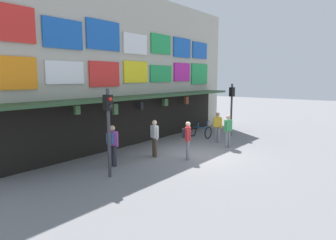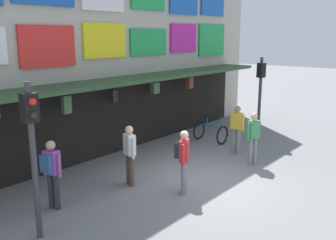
{
  "view_description": "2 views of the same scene",
  "coord_description": "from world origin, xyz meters",
  "px_view_note": "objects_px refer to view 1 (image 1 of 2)",
  "views": [
    {
      "loc": [
        -11.5,
        -7.06,
        3.58
      ],
      "look_at": [
        -0.64,
        1.32,
        1.61
      ],
      "focal_mm": 31.88,
      "sensor_mm": 36.0,
      "label": 1
    },
    {
      "loc": [
        -8.23,
        -5.46,
        4.05
      ],
      "look_at": [
        0.13,
        1.42,
        1.57
      ],
      "focal_mm": 39.99,
      "sensor_mm": 36.0,
      "label": 2
    }
  ],
  "objects_px": {
    "pedestrian_in_red": "(228,129)",
    "pedestrian_in_white": "(218,126)",
    "traffic_light_near": "(109,118)",
    "traffic_light_far": "(232,101)",
    "pedestrian_in_black": "(155,136)",
    "pedestrian_in_green": "(112,143)",
    "bicycle_parked": "(200,131)",
    "pedestrian_in_yellow": "(187,138)"
  },
  "relations": [
    {
      "from": "traffic_light_near",
      "to": "pedestrian_in_black",
      "type": "relative_size",
      "value": 1.9
    },
    {
      "from": "traffic_light_far",
      "to": "pedestrian_in_black",
      "type": "distance_m",
      "value": 6.85
    },
    {
      "from": "pedestrian_in_red",
      "to": "bicycle_parked",
      "type": "bearing_deg",
      "value": 61.2
    },
    {
      "from": "traffic_light_near",
      "to": "pedestrian_in_green",
      "type": "distance_m",
      "value": 1.72
    },
    {
      "from": "pedestrian_in_red",
      "to": "pedestrian_in_white",
      "type": "relative_size",
      "value": 1.0
    },
    {
      "from": "pedestrian_in_black",
      "to": "pedestrian_in_white",
      "type": "bearing_deg",
      "value": -10.7
    },
    {
      "from": "pedestrian_in_red",
      "to": "pedestrian_in_white",
      "type": "height_order",
      "value": "same"
    },
    {
      "from": "pedestrian_in_black",
      "to": "pedestrian_in_yellow",
      "type": "relative_size",
      "value": 1.0
    },
    {
      "from": "bicycle_parked",
      "to": "pedestrian_in_white",
      "type": "xyz_separation_m",
      "value": [
        -0.62,
        -1.46,
        0.55
      ]
    },
    {
      "from": "bicycle_parked",
      "to": "pedestrian_in_red",
      "type": "height_order",
      "value": "pedestrian_in_red"
    },
    {
      "from": "pedestrian_in_white",
      "to": "bicycle_parked",
      "type": "bearing_deg",
      "value": 67.01
    },
    {
      "from": "traffic_light_near",
      "to": "pedestrian_in_black",
      "type": "height_order",
      "value": "traffic_light_near"
    },
    {
      "from": "pedestrian_in_black",
      "to": "pedestrian_in_yellow",
      "type": "bearing_deg",
      "value": -70.9
    },
    {
      "from": "traffic_light_near",
      "to": "pedestrian_in_yellow",
      "type": "distance_m",
      "value": 3.9
    },
    {
      "from": "traffic_light_far",
      "to": "bicycle_parked",
      "type": "xyz_separation_m",
      "value": [
        -1.73,
        1.13,
        -1.75
      ]
    },
    {
      "from": "traffic_light_far",
      "to": "pedestrian_in_green",
      "type": "xyz_separation_m",
      "value": [
        -8.91,
        0.86,
        -1.16
      ]
    },
    {
      "from": "pedestrian_in_black",
      "to": "pedestrian_in_red",
      "type": "height_order",
      "value": "same"
    },
    {
      "from": "traffic_light_far",
      "to": "pedestrian_in_red",
      "type": "bearing_deg",
      "value": -156.67
    },
    {
      "from": "bicycle_parked",
      "to": "pedestrian_in_white",
      "type": "height_order",
      "value": "pedestrian_in_white"
    },
    {
      "from": "traffic_light_near",
      "to": "bicycle_parked",
      "type": "bearing_deg",
      "value": 8.07
    },
    {
      "from": "pedestrian_in_yellow",
      "to": "pedestrian_in_black",
      "type": "bearing_deg",
      "value": 109.1
    },
    {
      "from": "pedestrian_in_black",
      "to": "pedestrian_in_white",
      "type": "relative_size",
      "value": 1.0
    },
    {
      "from": "traffic_light_near",
      "to": "pedestrian_in_yellow",
      "type": "xyz_separation_m",
      "value": [
        3.61,
        -0.93,
        -1.16
      ]
    },
    {
      "from": "pedestrian_in_green",
      "to": "pedestrian_in_white",
      "type": "height_order",
      "value": "same"
    },
    {
      "from": "bicycle_parked",
      "to": "pedestrian_in_red",
      "type": "relative_size",
      "value": 0.71
    },
    {
      "from": "traffic_light_far",
      "to": "bicycle_parked",
      "type": "bearing_deg",
      "value": 146.8
    },
    {
      "from": "bicycle_parked",
      "to": "pedestrian_in_green",
      "type": "height_order",
      "value": "pedestrian_in_green"
    },
    {
      "from": "pedestrian_in_black",
      "to": "pedestrian_in_red",
      "type": "relative_size",
      "value": 1.0
    },
    {
      "from": "traffic_light_near",
      "to": "traffic_light_far",
      "type": "height_order",
      "value": "same"
    },
    {
      "from": "bicycle_parked",
      "to": "pedestrian_in_green",
      "type": "bearing_deg",
      "value": -177.83
    },
    {
      "from": "traffic_light_far",
      "to": "pedestrian_in_green",
      "type": "relative_size",
      "value": 1.9
    },
    {
      "from": "pedestrian_in_red",
      "to": "pedestrian_in_yellow",
      "type": "distance_m",
      "value": 3.17
    },
    {
      "from": "pedestrian_in_white",
      "to": "pedestrian_in_black",
      "type": "bearing_deg",
      "value": 169.3
    },
    {
      "from": "pedestrian_in_red",
      "to": "pedestrian_in_yellow",
      "type": "relative_size",
      "value": 1.0
    },
    {
      "from": "traffic_light_near",
      "to": "pedestrian_in_red",
      "type": "xyz_separation_m",
      "value": [
        6.76,
        -1.31,
        -1.19
      ]
    },
    {
      "from": "pedestrian_in_black",
      "to": "pedestrian_in_white",
      "type": "distance_m",
      "value": 4.45
    },
    {
      "from": "traffic_light_far",
      "to": "pedestrian_in_white",
      "type": "xyz_separation_m",
      "value": [
        -2.35,
        -0.33,
        -1.19
      ]
    },
    {
      "from": "traffic_light_near",
      "to": "pedestrian_in_black",
      "type": "bearing_deg",
      "value": 9.36
    },
    {
      "from": "traffic_light_far",
      "to": "pedestrian_in_green",
      "type": "height_order",
      "value": "traffic_light_far"
    },
    {
      "from": "traffic_light_far",
      "to": "pedestrian_in_red",
      "type": "xyz_separation_m",
      "value": [
        -3.08,
        -1.33,
        -1.19
      ]
    },
    {
      "from": "pedestrian_in_black",
      "to": "traffic_light_far",
      "type": "bearing_deg",
      "value": -4.2
    },
    {
      "from": "pedestrian_in_green",
      "to": "pedestrian_in_black",
      "type": "bearing_deg",
      "value": -9.47
    }
  ]
}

